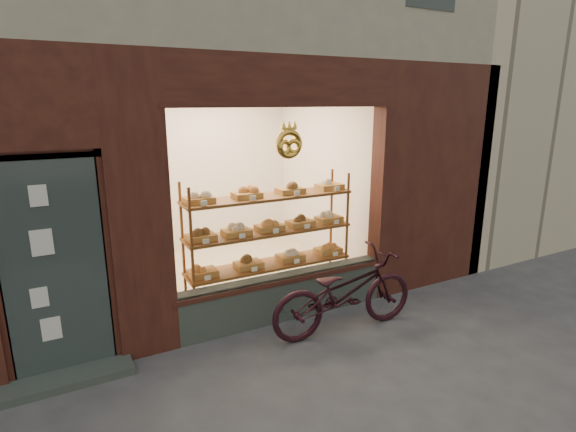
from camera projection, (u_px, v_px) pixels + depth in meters
neighbor_right at (538, 25)px, 11.55m from camera, size 12.00×7.00×9.00m
display_shelf at (270, 241)px, 5.76m from camera, size 2.20×0.45×1.70m
bicycle at (344, 292)px, 5.17m from camera, size 1.85×0.74×0.95m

